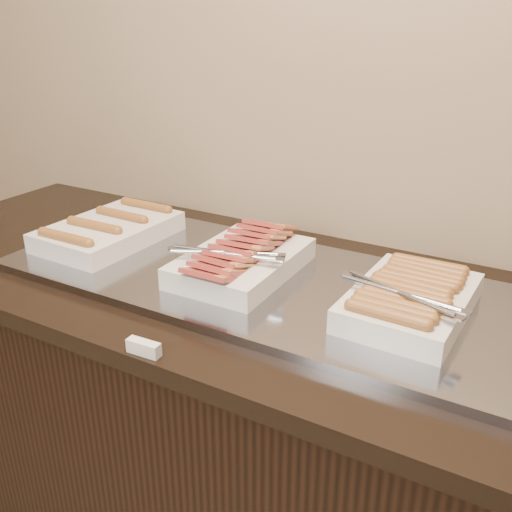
{
  "coord_description": "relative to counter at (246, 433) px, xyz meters",
  "views": [
    {
      "loc": [
        0.62,
        1.1,
        1.48
      ],
      "look_at": [
        0.03,
        2.13,
        0.97
      ],
      "focal_mm": 40.0,
      "sensor_mm": 36.0,
      "label": 1
    }
  ],
  "objects": [
    {
      "name": "label_holder",
      "position": [
        -0.0,
        -0.36,
        0.46
      ],
      "size": [
        0.07,
        0.02,
        0.03
      ],
      "primitive_type": "cube",
      "rotation": [
        0.0,
        0.0,
        0.05
      ],
      "color": "silver",
      "rests_on": "counter"
    },
    {
      "name": "counter",
      "position": [
        0.0,
        0.0,
        0.0
      ],
      "size": [
        2.06,
        0.76,
        0.9
      ],
      "color": "black",
      "rests_on": "ground"
    },
    {
      "name": "dish_left",
      "position": [
        -0.42,
        -0.0,
        0.5
      ],
      "size": [
        0.24,
        0.36,
        0.07
      ],
      "rotation": [
        0.0,
        0.0,
        -0.03
      ],
      "color": "silver",
      "rests_on": "warming_tray"
    },
    {
      "name": "dish_center",
      "position": [
        -0.01,
        -0.0,
        0.5
      ],
      "size": [
        0.27,
        0.36,
        0.1
      ],
      "rotation": [
        0.0,
        0.0,
        0.01
      ],
      "color": "silver",
      "rests_on": "warming_tray"
    },
    {
      "name": "warming_tray",
      "position": [
        0.03,
        0.0,
        0.46
      ],
      "size": [
        1.2,
        0.5,
        0.02
      ],
      "primitive_type": "cube",
      "color": "gray",
      "rests_on": "counter"
    },
    {
      "name": "dish_right",
      "position": [
        0.39,
        -0.0,
        0.5
      ],
      "size": [
        0.27,
        0.33,
        0.08
      ],
      "rotation": [
        0.0,
        0.0,
        -0.03
      ],
      "color": "silver",
      "rests_on": "warming_tray"
    }
  ]
}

